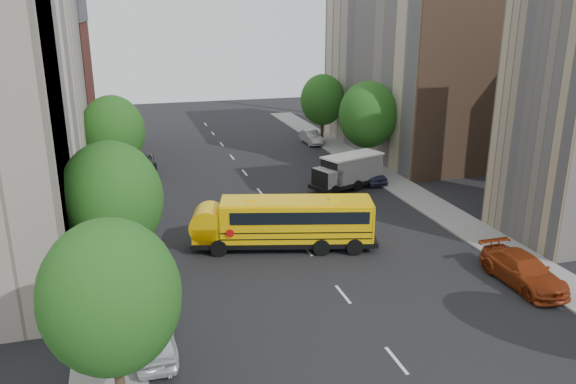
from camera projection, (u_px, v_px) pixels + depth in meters
name	position (u px, v px, depth m)	size (l,w,h in m)	color
ground	(297.00, 237.00, 36.19)	(120.00, 120.00, 0.00)	black
sidewalk_left	(112.00, 228.00, 37.65)	(3.00, 80.00, 0.12)	slate
sidewalk_right	(418.00, 197.00, 43.83)	(3.00, 80.00, 0.12)	slate
lane_markings	(260.00, 192.00, 45.32)	(0.15, 64.00, 0.01)	silver
building_left_redbrick	(37.00, 91.00, 54.94)	(10.00, 15.00, 13.00)	maroon
building_right_far	(409.00, 63.00, 56.54)	(10.00, 22.00, 18.00)	#C0AF95
building_right_sidewall	(472.00, 74.00, 46.50)	(10.10, 0.30, 18.00)	brown
street_tree_0	(111.00, 297.00, 19.02)	(4.80, 4.80, 7.41)	#38281C
street_tree_1	(111.00, 199.00, 28.07)	(5.12, 5.12, 7.90)	#38281C
street_tree_2	(113.00, 131.00, 44.55)	(4.99, 4.99, 7.71)	#38281C
street_tree_4	(368.00, 115.00, 50.38)	(5.25, 5.25, 8.10)	#38281C
street_tree_5	(323.00, 100.00, 61.46)	(4.86, 4.86, 7.51)	#38281C
school_bus	(282.00, 220.00, 34.14)	(11.52, 5.38, 3.18)	black
safari_truck	(348.00, 171.00, 45.84)	(6.89, 4.35, 2.79)	black
parked_car_0	(155.00, 338.00, 23.66)	(1.79, 4.44, 1.51)	silver
parked_car_1	(146.00, 184.00, 45.13)	(1.41, 4.05, 1.33)	silver
parked_car_2	(142.00, 161.00, 52.19)	(2.31, 5.01, 1.39)	black
parked_car_3	(523.00, 270.00, 29.75)	(2.24, 5.52, 1.60)	maroon
parked_car_4	(368.00, 173.00, 47.95)	(1.83, 4.55, 1.55)	#313356
parked_car_5	(311.00, 137.00, 61.86)	(1.51, 4.33, 1.43)	gray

